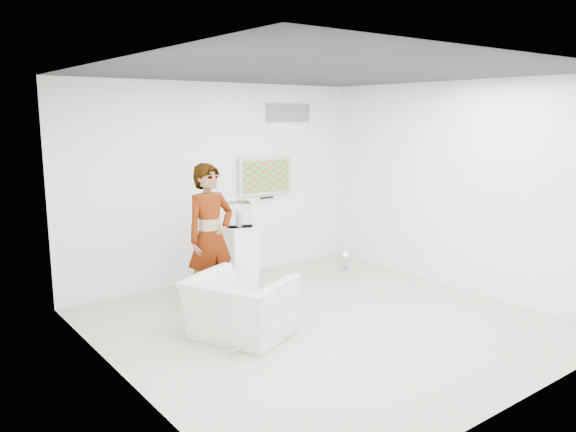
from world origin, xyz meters
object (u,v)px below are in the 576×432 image
at_px(tv, 265,176).
at_px(pedestal, 239,259).
at_px(armchair, 240,308).
at_px(floor_uplight, 345,262).
at_px(person, 210,237).

xyz_separation_m(tv, pedestal, (-1.00, -0.74, -1.07)).
xyz_separation_m(armchair, pedestal, (0.90, 1.45, 0.13)).
height_order(armchair, floor_uplight, armchair).
xyz_separation_m(person, floor_uplight, (2.65, 0.25, -0.82)).
relative_size(tv, floor_uplight, 3.57).
bearing_deg(pedestal, tv, 36.72).
xyz_separation_m(person, pedestal, (0.67, 0.38, -0.48)).
distance_m(tv, person, 2.09).
relative_size(person, floor_uplight, 6.85).
relative_size(tv, pedestal, 1.04).
xyz_separation_m(tv, person, (-1.66, -1.12, -0.59)).
bearing_deg(floor_uplight, armchair, -155.42).
distance_m(pedestal, floor_uplight, 2.02).
relative_size(tv, person, 0.52).
bearing_deg(floor_uplight, tv, 138.48).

